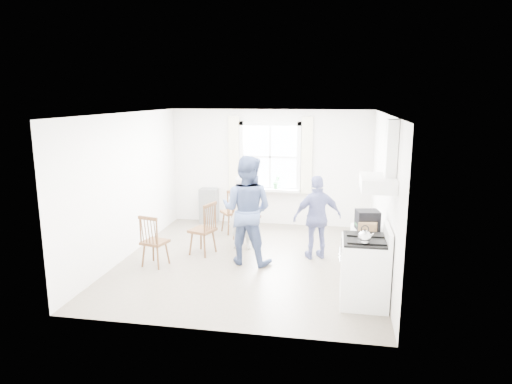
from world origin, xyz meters
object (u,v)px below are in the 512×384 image
(stereo_stack, at_px, (367,220))
(windsor_chair_b, at_px, (151,236))
(gas_stove, at_px, (365,270))
(person_left, at_px, (241,212))
(low_cabinet, at_px, (367,256))
(windsor_chair_c, at_px, (207,223))
(person_right, at_px, (317,217))
(person_mid, at_px, (247,210))
(windsor_chair_a, at_px, (234,206))

(stereo_stack, bearing_deg, windsor_chair_b, 177.65)
(gas_stove, distance_m, person_left, 2.99)
(stereo_stack, bearing_deg, gas_stove, -94.33)
(low_cabinet, xyz_separation_m, windsor_chair_c, (-2.81, 0.85, 0.16))
(person_left, bearing_deg, person_right, 170.62)
(low_cabinet, height_order, person_right, person_right)
(person_left, relative_size, person_mid, 0.76)
(stereo_stack, xyz_separation_m, windsor_chair_c, (-2.79, 0.93, -0.44))
(stereo_stack, relative_size, windsor_chair_a, 0.39)
(stereo_stack, distance_m, person_right, 1.39)
(gas_stove, height_order, windsor_chair_b, gas_stove)
(stereo_stack, bearing_deg, person_right, 125.55)
(low_cabinet, distance_m, person_right, 1.35)
(gas_stove, relative_size, windsor_chair_b, 1.21)
(person_mid, bearing_deg, windsor_chair_c, -8.23)
(person_mid, relative_size, person_right, 1.25)
(windsor_chair_b, bearing_deg, person_right, 19.26)
(windsor_chair_c, bearing_deg, low_cabinet, -16.91)
(low_cabinet, xyz_separation_m, person_right, (-0.81, 1.03, 0.31))
(windsor_chair_a, height_order, person_mid, person_mid)
(gas_stove, distance_m, windsor_chair_a, 3.88)
(windsor_chair_a, bearing_deg, windsor_chair_b, -113.99)
(windsor_chair_b, xyz_separation_m, person_right, (2.76, 0.96, 0.20))
(windsor_chair_b, bearing_deg, gas_stove, -12.39)
(gas_stove, height_order, person_left, person_left)
(gas_stove, distance_m, windsor_chair_c, 3.15)
(windsor_chair_a, distance_m, windsor_chair_c, 1.39)
(gas_stove, height_order, windsor_chair_c, gas_stove)
(person_left, bearing_deg, stereo_stack, 149.80)
(windsor_chair_a, distance_m, person_right, 2.16)
(person_left, bearing_deg, windsor_chair_a, -67.67)
(gas_stove, bearing_deg, windsor_chair_a, 130.89)
(windsor_chair_b, relative_size, person_right, 0.61)
(windsor_chair_b, distance_m, person_left, 1.81)
(low_cabinet, bearing_deg, windsor_chair_b, 178.89)
(stereo_stack, xyz_separation_m, person_mid, (-1.99, 0.67, -0.10))
(stereo_stack, xyz_separation_m, windsor_chair_a, (-2.59, 2.31, -0.45))
(low_cabinet, distance_m, person_left, 2.63)
(stereo_stack, bearing_deg, person_mid, 161.44)
(stereo_stack, distance_m, windsor_chair_c, 2.97)
(low_cabinet, bearing_deg, person_left, 149.85)
(person_right, bearing_deg, low_cabinet, 107.06)
(windsor_chair_c, height_order, person_mid, person_mid)
(gas_stove, relative_size, low_cabinet, 1.24)
(person_right, bearing_deg, person_mid, -1.06)
(windsor_chair_b, distance_m, person_mid, 1.69)
(windsor_chair_a, xyz_separation_m, person_left, (0.35, -0.92, 0.12))
(windsor_chair_b, height_order, windsor_chair_c, windsor_chair_c)
(person_mid, bearing_deg, low_cabinet, 173.64)
(low_cabinet, relative_size, windsor_chair_b, 0.97)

